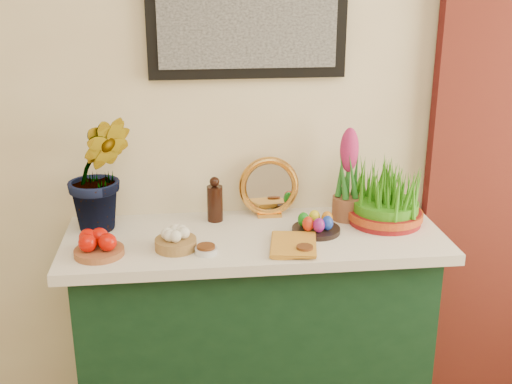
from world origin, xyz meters
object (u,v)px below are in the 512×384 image
(mirror, at_px, (269,187))
(wheatgrass_sabzeh, at_px, (386,198))
(book, at_px, (271,244))
(sideboard, at_px, (255,342))
(hyacinth_green, at_px, (98,155))

(mirror, xyz_separation_m, wheatgrass_sabzeh, (0.44, -0.13, -0.01))
(mirror, distance_m, wheatgrass_sabzeh, 0.46)
(mirror, xyz_separation_m, book, (-0.04, -0.32, -0.10))
(sideboard, relative_size, mirror, 5.40)
(sideboard, relative_size, hyacinth_green, 2.24)
(book, relative_size, wheatgrass_sabzeh, 0.73)
(sideboard, distance_m, book, 0.50)
(sideboard, xyz_separation_m, hyacinth_green, (-0.56, 0.11, 0.75))
(hyacinth_green, bearing_deg, book, -29.40)
(sideboard, bearing_deg, wheatgrass_sabzeh, 5.52)
(mirror, height_order, book, mirror)
(sideboard, distance_m, wheatgrass_sabzeh, 0.77)
(mirror, bearing_deg, book, -96.45)
(sideboard, xyz_separation_m, wheatgrass_sabzeh, (0.51, 0.05, 0.57))
(sideboard, relative_size, wheatgrass_sabzeh, 4.51)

